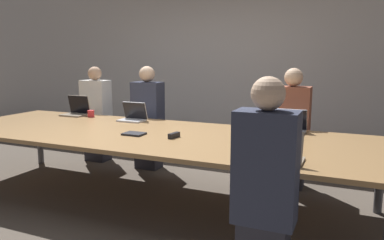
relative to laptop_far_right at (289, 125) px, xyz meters
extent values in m
plane|color=brown|center=(-1.31, -0.64, -0.81)|extent=(24.00, 24.00, 0.00)
cube|color=#BCB7B2|center=(-1.31, 1.84, 0.59)|extent=(12.00, 0.06, 2.80)
cube|color=#9E7547|center=(-1.31, -0.64, -0.09)|extent=(4.76, 1.59, 0.04)
cylinder|color=#4C4C51|center=(-3.51, -0.02, -0.46)|extent=(0.08, 0.08, 0.70)
cylinder|color=#4C4C51|center=(0.89, -0.02, -0.46)|extent=(0.08, 0.08, 0.70)
cube|color=#B7B7BC|center=(0.00, -0.04, -0.06)|extent=(0.34, 0.23, 0.02)
cube|color=#B7B7BC|center=(0.00, 0.05, 0.06)|extent=(0.35, 0.08, 0.22)
cube|color=black|center=(0.00, 0.04, 0.06)|extent=(0.34, 0.08, 0.22)
cube|color=#2D2D38|center=(-0.04, 0.40, -0.58)|extent=(0.32, 0.24, 0.45)
cube|color=brown|center=(-0.04, 0.40, 0.01)|extent=(0.40, 0.24, 0.74)
sphere|color=beige|center=(-0.04, 0.40, 0.48)|extent=(0.21, 0.21, 0.21)
cube|color=gray|center=(0.12, -1.16, -0.06)|extent=(0.35, 0.23, 0.02)
cube|color=gray|center=(0.12, -1.26, 0.06)|extent=(0.36, 0.07, 0.23)
cube|color=black|center=(0.12, -1.25, 0.06)|extent=(0.35, 0.07, 0.23)
cube|color=#33384C|center=(0.12, -1.65, 0.01)|extent=(0.40, 0.24, 0.74)
sphere|color=beige|center=(0.12, -1.65, 0.49)|extent=(0.22, 0.22, 0.22)
cube|color=gray|center=(-2.84, -0.04, -0.06)|extent=(0.32, 0.24, 0.02)
cube|color=gray|center=(-2.84, 0.07, 0.07)|extent=(0.33, 0.06, 0.25)
cube|color=black|center=(-2.84, 0.06, 0.07)|extent=(0.32, 0.06, 0.24)
cube|color=#2D2D38|center=(-2.84, 0.44, -0.58)|extent=(0.32, 0.24, 0.45)
cube|color=silver|center=(-2.84, 0.44, 0.01)|extent=(0.40, 0.24, 0.74)
sphere|color=tan|center=(-2.84, 0.44, 0.48)|extent=(0.20, 0.20, 0.20)
cylinder|color=red|center=(-2.56, -0.03, -0.03)|extent=(0.09, 0.09, 0.09)
cube|color=silver|center=(-1.89, -0.11, -0.06)|extent=(0.31, 0.21, 0.02)
cube|color=silver|center=(-1.89, -0.02, 0.06)|extent=(0.32, 0.07, 0.21)
cube|color=black|center=(-1.89, -0.03, 0.05)|extent=(0.31, 0.07, 0.21)
cube|color=#2D2D38|center=(-1.95, 0.40, -0.58)|extent=(0.32, 0.24, 0.45)
cube|color=#33384C|center=(-1.95, 0.40, 0.01)|extent=(0.40, 0.24, 0.74)
sphere|color=beige|center=(-1.95, 0.40, 0.49)|extent=(0.21, 0.21, 0.21)
cube|color=black|center=(-0.98, -0.76, -0.05)|extent=(0.07, 0.15, 0.05)
cube|color=#232328|center=(-1.42, -0.79, -0.06)|extent=(0.21, 0.16, 0.02)
camera|label=1|loc=(0.62, -3.96, 0.71)|focal=35.00mm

